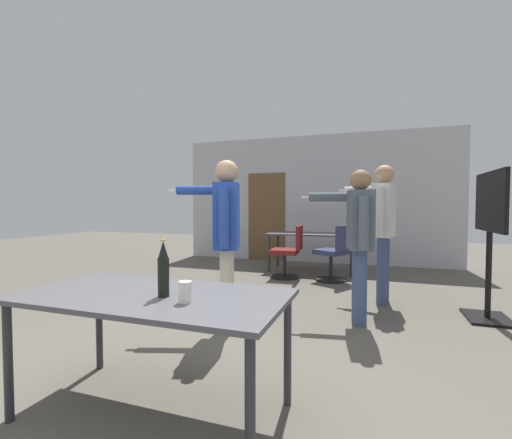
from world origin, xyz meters
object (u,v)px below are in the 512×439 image
at_px(tv_screen, 490,229).
at_px(person_right_polo, 359,231).
at_px(person_center_tall, 383,219).
at_px(person_near_casual, 225,227).
at_px(office_chair_side_rolled, 289,253).
at_px(beer_bottle, 163,270).
at_px(drink_cup, 185,292).
at_px(office_chair_mid_tucked, 335,255).

relative_size(tv_screen, person_right_polo, 0.99).
bearing_deg(person_right_polo, person_center_tall, -26.69).
bearing_deg(person_near_casual, office_chair_side_rolled, -18.16).
height_order(person_near_casual, person_right_polo, person_near_casual).
bearing_deg(tv_screen, person_near_casual, -64.92).
bearing_deg(tv_screen, person_center_tall, -105.59).
relative_size(beer_bottle, drink_cup, 2.86).
xyz_separation_m(tv_screen, office_chair_side_rolled, (-2.63, 1.45, -0.58)).
distance_m(tv_screen, person_right_polo, 1.49).
distance_m(office_chair_mid_tucked, drink_cup, 4.26).
bearing_deg(person_center_tall, office_chair_mid_tucked, 45.98).
bearing_deg(beer_bottle, person_right_polo, 64.75).
distance_m(office_chair_side_rolled, beer_bottle, 4.21).
height_order(person_near_casual, drink_cup, person_near_casual).
xyz_separation_m(person_near_casual, office_chair_mid_tucked, (0.82, 2.68, -0.60)).
xyz_separation_m(tv_screen, person_center_tall, (-1.12, 0.31, 0.09)).
bearing_deg(beer_bottle, office_chair_side_rolled, 93.18).
bearing_deg(office_chair_side_rolled, person_right_polo, -151.17).
relative_size(tv_screen, person_center_tall, 0.92).
xyz_separation_m(person_center_tall, office_chair_mid_tucked, (-0.72, 1.12, -0.65)).
relative_size(office_chair_mid_tucked, beer_bottle, 2.82).
relative_size(person_center_tall, office_chair_side_rolled, 1.94).
bearing_deg(person_right_polo, office_chair_side_rolled, 22.09).
xyz_separation_m(person_right_polo, beer_bottle, (-1.02, -2.16, -0.10)).
xyz_separation_m(tv_screen, person_near_casual, (-2.66, -1.25, 0.04)).
relative_size(person_right_polo, drink_cup, 14.11).
bearing_deg(beer_bottle, drink_cup, -20.80).
bearing_deg(person_right_polo, person_near_casual, 108.27).
distance_m(tv_screen, person_near_casual, 2.94).
height_order(person_near_casual, office_chair_mid_tucked, person_near_casual).
height_order(person_right_polo, beer_bottle, person_right_polo).
relative_size(person_near_casual, person_right_polo, 1.04).
xyz_separation_m(tv_screen, office_chair_mid_tucked, (-1.84, 1.43, -0.56)).
relative_size(person_near_casual, beer_bottle, 5.15).
bearing_deg(office_chair_side_rolled, person_center_tall, -129.86).
xyz_separation_m(person_center_tall, drink_cup, (-1.10, -3.11, -0.30)).
xyz_separation_m(office_chair_mid_tucked, drink_cup, (-0.38, -4.23, 0.35)).
distance_m(tv_screen, office_chair_mid_tucked, 2.40).
distance_m(beer_bottle, drink_cup, 0.22).
distance_m(person_near_casual, beer_bottle, 1.51).
bearing_deg(tv_screen, person_right_polo, -67.77).
xyz_separation_m(office_chair_side_rolled, drink_cup, (0.42, -4.25, 0.37)).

